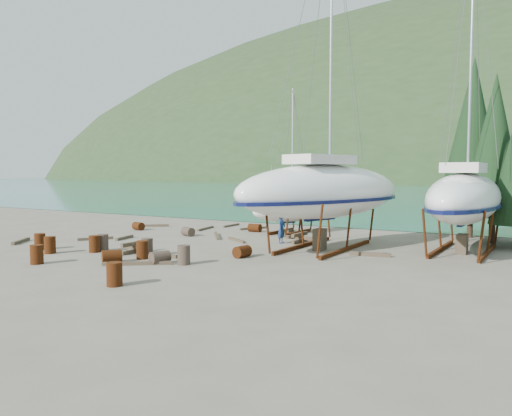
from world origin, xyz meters
The scene contains 41 objects.
ground centered at (0.00, 0.00, 0.00)m, with size 600.00×600.00×0.00m, color #645C4F.
far_house_left centered at (-60.00, 190.00, 2.92)m, with size 6.60×5.60×5.60m.
far_house_center centered at (-20.00, 190.00, 2.92)m, with size 6.60×5.60×5.60m.
cypress_near_right centered at (12.50, 12.00, 5.79)m, with size 3.60×3.60×10.00m.
cypress_back_left centered at (11.00, 14.00, 6.66)m, with size 4.14×4.14×11.50m.
moored_boat_left centered at (-30.00, 60.00, 0.39)m, with size 2.00×5.00×6.05m.
moored_boat_far centered at (-8.00, 110.00, 0.39)m, with size 2.00×5.00×6.05m.
large_sailboat_near centered at (4.96, 4.60, 3.19)m, with size 7.06×13.10×19.80m.
large_sailboat_far centered at (11.68, 7.30, 2.89)m, with size 3.26×11.18×17.68m.
small_sailboat_shore centered at (0.05, 9.95, 1.64)m, with size 4.27×6.46×9.93m.
worker centered at (1.92, 5.29, 0.88)m, with size 0.64×0.42×1.76m, color navy.
drum_0 centered at (-8.13, -3.69, 0.44)m, with size 0.58×0.58×0.88m, color #57240E.
drum_1 centered at (0.33, -3.46, 0.29)m, with size 0.58×0.58×0.88m, color #2D2823.
drum_2 centered at (-10.31, 5.91, 0.29)m, with size 0.58×0.58×0.88m, color #57240E.
drum_3 centered at (-4.40, -6.46, 0.44)m, with size 0.58×0.58×0.88m, color #57240E.
drum_4 centered at (-2.45, 9.36, 0.29)m, with size 0.58×0.58×0.88m, color #57240E.
drum_5 centered at (1.41, -3.06, 0.44)m, with size 0.58×0.58×0.88m, color #2D2823.
drum_6 centered at (2.63, -0.06, 0.29)m, with size 0.58×0.58×0.88m, color #57240E.
drum_7 centered at (2.03, -7.75, 0.44)m, with size 0.58×0.58×0.88m, color #57240E.
drum_9 centered at (-5.00, 5.09, 0.29)m, with size 0.58×0.58×0.88m, color #2D2823.
drum_10 centered at (-4.86, -2.77, 0.44)m, with size 0.58×0.58×0.88m, color #57240E.
drum_12 centered at (-1.83, -4.36, 0.29)m, with size 0.58×0.58×0.88m, color #57240E.
drum_13 centered at (-6.51, -4.24, 0.44)m, with size 0.58×0.58×0.88m, color #57240E.
drum_14 centered at (-1.27, -2.94, 0.44)m, with size 0.58×0.58×0.88m, color #57240E.
drum_16 centered at (-4.93, -2.14, 0.44)m, with size 0.58×0.58×0.88m, color #2D2823.
drum_17 centered at (-1.71, -2.16, 0.44)m, with size 0.58×0.58×0.88m, color #2D2823.
timber_0 centered at (-5.98, 11.59, 0.07)m, with size 0.14×2.27×0.14m, color brown.
timber_1 centered at (7.90, 3.57, 0.10)m, with size 0.19×2.03×0.19m, color brown.
timber_2 centered at (-11.01, 8.10, 0.09)m, with size 0.19×2.53×0.19m, color brown.
timber_4 centered at (-7.44, 1.81, 0.09)m, with size 0.17×1.85×0.17m, color brown.
timber_5 centered at (-0.27, -4.27, 0.08)m, with size 0.16×3.11×0.16m, color brown.
timber_6 centered at (0.31, 8.51, 0.10)m, with size 0.19×1.66×0.19m, color brown.
timber_7 centered at (-0.64, -2.07, 0.09)m, with size 0.17×1.47×0.17m, color brown.
timber_9 centered at (-3.37, 10.76, 0.08)m, with size 0.15×2.44×0.15m, color brown.
timber_10 centered at (-3.12, 5.71, 0.08)m, with size 0.16×3.16×0.16m, color brown.
timber_11 centered at (-0.87, 4.65, 0.08)m, with size 0.15×2.25×0.15m, color brown.
timber_12 centered at (-8.66, 0.56, 0.08)m, with size 0.17×2.14×0.17m, color brown.
timber_14 centered at (-11.51, -2.60, 0.09)m, with size 0.18×2.34×0.18m, color brown.
timber_15 centered at (-6.37, 8.80, 0.07)m, with size 0.15×2.66×0.15m, color brown.
timber_pile_fore centered at (-2.87, -1.87, 0.30)m, with size 1.80×1.80×0.60m.
timber_pile_aft centered at (2.71, 6.10, 0.30)m, with size 1.80×1.80×0.60m.
Camera 1 is at (15.92, -20.46, 4.15)m, focal length 35.00 mm.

